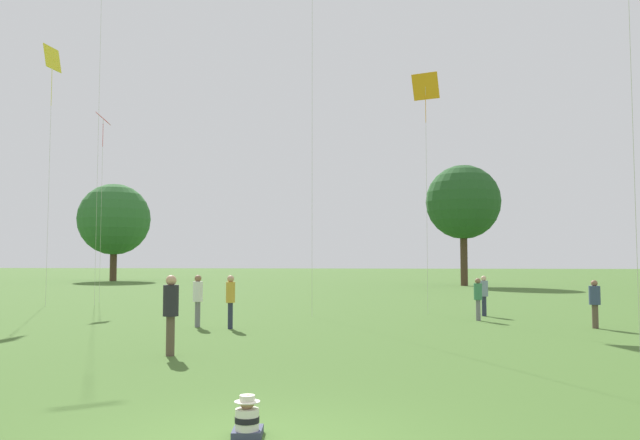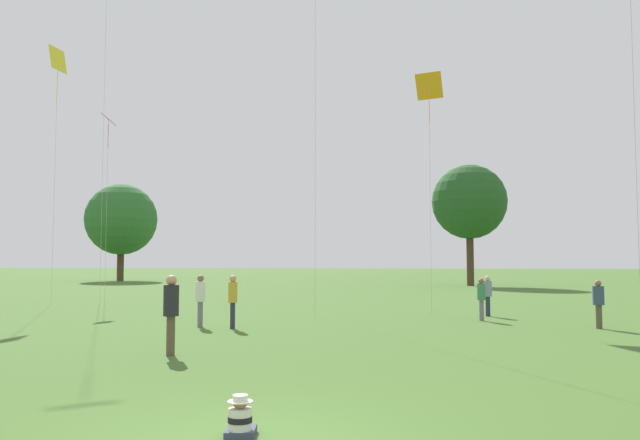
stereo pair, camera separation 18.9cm
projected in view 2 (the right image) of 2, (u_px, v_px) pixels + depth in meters
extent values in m
cube|color=#383D56|center=(241.00, 432.00, 7.77)|extent=(0.42, 0.49, 0.10)
cylinder|color=silver|center=(240.00, 419.00, 7.71)|extent=(0.33, 0.33, 0.26)
cylinder|color=black|center=(240.00, 419.00, 7.71)|extent=(0.34, 0.34, 0.07)
sphere|color=#A37556|center=(240.00, 402.00, 7.72)|extent=(0.19, 0.19, 0.19)
cylinder|color=beige|center=(240.00, 401.00, 7.72)|extent=(0.32, 0.32, 0.01)
cylinder|color=beige|center=(240.00, 398.00, 7.72)|extent=(0.19, 0.19, 0.08)
cylinder|color=slate|center=(200.00, 314.00, 20.43)|extent=(0.21, 0.21, 0.83)
cylinder|color=silver|center=(200.00, 291.00, 20.47)|extent=(0.38, 0.38, 0.66)
sphere|color=brown|center=(201.00, 278.00, 20.50)|extent=(0.23, 0.23, 0.23)
cylinder|color=#282D42|center=(488.00, 306.00, 24.27)|extent=(0.25, 0.25, 0.77)
cylinder|color=gray|center=(488.00, 289.00, 24.31)|extent=(0.45, 0.45, 0.61)
sphere|color=#DBAD89|center=(487.00, 279.00, 24.34)|extent=(0.21, 0.21, 0.21)
cylinder|color=slate|center=(482.00, 310.00, 22.48)|extent=(0.22, 0.22, 0.75)
cylinder|color=#387A51|center=(481.00, 292.00, 22.52)|extent=(0.40, 0.40, 0.59)
sphere|color=brown|center=(481.00, 281.00, 22.55)|extent=(0.20, 0.20, 0.20)
cylinder|color=brown|center=(599.00, 317.00, 19.91)|extent=(0.26, 0.26, 0.76)
cylinder|color=#334260|center=(598.00, 296.00, 19.95)|extent=(0.47, 0.47, 0.60)
sphere|color=brown|center=(598.00, 283.00, 19.97)|extent=(0.20, 0.20, 0.20)
cylinder|color=brown|center=(171.00, 336.00, 14.35)|extent=(0.27, 0.27, 0.90)
cylinder|color=#232328|center=(171.00, 300.00, 14.40)|extent=(0.50, 0.50, 0.72)
sphere|color=tan|center=(172.00, 280.00, 14.43)|extent=(0.24, 0.24, 0.24)
cylinder|color=#282D42|center=(233.00, 316.00, 19.90)|extent=(0.22, 0.22, 0.83)
cylinder|color=gold|center=(233.00, 292.00, 19.95)|extent=(0.39, 0.39, 0.66)
sphere|color=tan|center=(233.00, 279.00, 19.97)|extent=(0.23, 0.23, 0.23)
cube|color=red|center=(109.00, 119.00, 32.74)|extent=(0.77, 0.91, 0.53)
cylinder|color=red|center=(108.00, 136.00, 32.69)|extent=(0.02, 0.02, 1.20)
cylinder|color=#BCB7A8|center=(107.00, 210.00, 32.44)|extent=(0.01, 0.01, 9.58)
cube|color=yellow|center=(58.00, 59.00, 30.88)|extent=(0.36, 1.21, 1.17)
cylinder|color=yellow|center=(57.00, 87.00, 30.79)|extent=(0.02, 0.02, 1.96)
cylinder|color=#BCB7A8|center=(55.00, 181.00, 30.49)|extent=(0.01, 0.01, 12.12)
cylinder|color=#BCB7A8|center=(315.00, 73.00, 24.80)|extent=(0.01, 0.01, 19.27)
cube|color=orange|center=(429.00, 86.00, 25.87)|extent=(1.17, 0.76, 1.03)
cylinder|color=orange|center=(429.00, 109.00, 25.81)|extent=(0.02, 0.02, 1.15)
cylinder|color=#BCB7A8|center=(430.00, 199.00, 25.57)|extent=(0.01, 0.01, 9.41)
cylinder|color=#BCB7A8|center=(104.00, 108.00, 30.98)|extent=(0.01, 0.01, 19.51)
cylinder|color=#BCB7A8|center=(634.00, 105.00, 14.69)|extent=(0.01, 0.01, 11.68)
cylinder|color=#473323|center=(470.00, 254.00, 52.82)|extent=(0.60, 0.60, 5.40)
sphere|color=#235123|center=(469.00, 202.00, 53.10)|extent=(6.33, 6.33, 6.33)
cylinder|color=#473323|center=(120.00, 260.00, 65.66)|extent=(0.71, 0.71, 4.41)
sphere|color=#2D662D|center=(121.00, 219.00, 65.93)|extent=(7.49, 7.49, 7.49)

